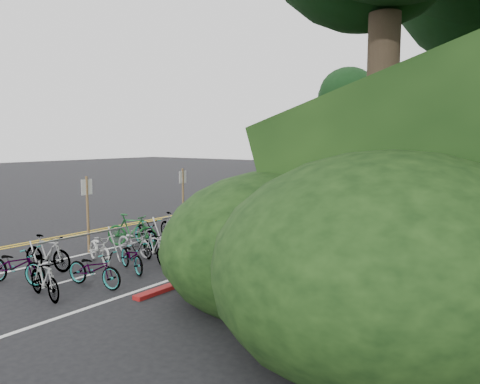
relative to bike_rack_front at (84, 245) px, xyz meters
name	(u,v)px	position (x,y,z in m)	size (l,w,h in m)	color
ground	(68,250)	(-2.73, 1.26, -0.78)	(120.00, 120.00, 0.00)	black
road_markings	(254,213)	(-2.10, 11.36, -0.77)	(7.47, 80.00, 0.01)	gold
red_curb	(366,217)	(2.97, 13.26, -0.73)	(0.25, 28.00, 0.10)	maroon
bike_rack_front	(84,245)	(0.00, 0.00, 0.00)	(1.09, 2.71, 1.07)	gray
bike_racks_rest	(324,194)	(0.27, 14.26, 0.08)	(1.14, 23.00, 1.17)	gray
signpost_near	(88,209)	(-1.78, 1.43, 0.66)	(0.08, 0.40, 2.51)	brown
signposts_rest	(293,179)	(-2.13, 15.26, 0.65)	(0.08, 18.40, 2.50)	brown
bike_front	(132,230)	(-1.31, 2.84, -0.21)	(1.90, 0.54, 1.14)	#144C1E
bike_valet	(181,235)	(0.23, 3.63, -0.30)	(3.56, 12.91, 1.08)	slate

